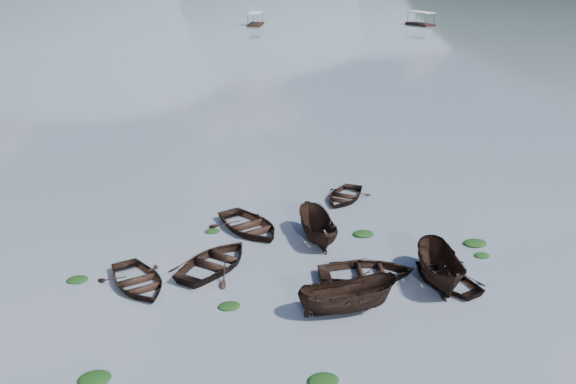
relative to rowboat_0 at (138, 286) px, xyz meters
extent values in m
plane|color=slate|center=(8.37, -6.80, 0.00)|extent=(2400.00, 2400.00, 0.00)
imported|color=black|center=(0.00, 0.00, 0.00)|extent=(4.27, 5.05, 0.89)
imported|color=black|center=(3.72, 1.03, 0.00)|extent=(5.76, 5.79, 0.99)
imported|color=black|center=(8.72, -4.34, 0.00)|extent=(4.50, 1.82, 1.72)
imported|color=black|center=(13.97, -2.94, 0.00)|extent=(3.95, 4.60, 0.80)
imported|color=black|center=(10.57, -1.68, 0.00)|extent=(5.08, 3.99, 0.95)
imported|color=black|center=(13.73, -2.92, 0.00)|extent=(2.74, 5.01, 1.83)
imported|color=black|center=(6.11, 4.98, 0.00)|extent=(4.98, 5.74, 1.00)
imported|color=black|center=(12.69, 8.30, 0.00)|extent=(4.66, 4.90, 0.83)
imported|color=black|center=(9.41, 2.92, 0.00)|extent=(1.71, 4.36, 1.67)
ellipsoid|color=black|center=(-1.65, -6.73, 0.00)|extent=(1.19, 0.98, 0.26)
ellipsoid|color=black|center=(3.83, -2.83, 0.00)|extent=(0.98, 0.78, 0.22)
ellipsoid|color=black|center=(6.36, -8.75, 0.00)|extent=(1.15, 0.92, 0.25)
ellipsoid|color=black|center=(17.05, -0.88, 0.00)|extent=(0.81, 0.68, 0.18)
ellipsoid|color=black|center=(17.40, 0.46, 0.00)|extent=(1.26, 1.00, 0.26)
ellipsoid|color=black|center=(-2.77, 1.19, 0.00)|extent=(1.00, 0.81, 0.21)
ellipsoid|color=black|center=(4.10, 5.28, 0.00)|extent=(0.85, 0.71, 0.18)
ellipsoid|color=black|center=(12.07, 2.94, 0.00)|extent=(1.16, 0.93, 0.25)
camera|label=1|loc=(0.69, -27.07, 14.58)|focal=40.00mm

